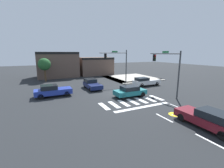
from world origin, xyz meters
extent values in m
plane|color=#232628|center=(0.00, 0.00, 0.00)|extent=(120.00, 120.00, 0.00)
cube|color=silver|center=(-3.61, -4.50, 0.00)|extent=(0.53, 2.40, 0.01)
cube|color=silver|center=(-2.41, -4.50, 0.00)|extent=(0.53, 2.40, 0.01)
cube|color=silver|center=(-1.20, -4.50, 0.00)|extent=(0.53, 2.40, 0.01)
cube|color=silver|center=(0.00, -4.50, 0.00)|extent=(0.53, 2.40, 0.01)
cube|color=silver|center=(1.20, -4.50, 0.00)|extent=(0.53, 2.40, 0.01)
cube|color=silver|center=(2.41, -4.50, 0.00)|extent=(0.53, 2.40, 0.01)
cube|color=silver|center=(3.61, -4.50, 0.00)|extent=(0.53, 2.40, 0.01)
cube|color=white|center=(0.00, -6.50, 0.00)|extent=(6.80, 0.50, 0.01)
cube|color=white|center=(0.00, -9.50, 0.00)|extent=(0.16, 2.00, 0.01)
cube|color=white|center=(0.00, -13.50, 0.00)|extent=(0.16, 2.00, 0.01)
cylinder|color=yellow|center=(1.43, -9.37, 0.00)|extent=(1.10, 1.10, 0.01)
cylinder|color=white|center=(1.18, -9.37, 0.01)|extent=(0.18, 0.18, 0.00)
cylinder|color=white|center=(1.68, -9.37, 0.01)|extent=(0.18, 0.18, 0.00)
cube|color=white|center=(1.43, -9.37, 0.01)|extent=(0.50, 0.04, 0.00)
cube|color=#B2AA9E|center=(9.00, 5.20, 0.07)|extent=(10.00, 1.60, 0.15)
cube|color=#B2AA9E|center=(4.80, 10.00, 0.07)|extent=(1.60, 10.00, 0.15)
cube|color=#B2AA9E|center=(9.00, 10.00, 0.07)|extent=(10.00, 10.00, 0.15)
cube|color=brown|center=(-5.51, 19.13, 2.91)|extent=(8.98, 6.25, 5.82)
cube|color=black|center=(-5.51, 16.20, 5.57)|extent=(8.98, 0.50, 0.50)
cube|color=brown|center=(3.75, 18.51, 2.24)|extent=(8.21, 5.02, 4.48)
cube|color=black|center=(3.75, 16.20, 4.23)|extent=(8.21, 0.50, 0.50)
cylinder|color=#383A3D|center=(5.01, 5.40, 3.06)|extent=(0.18, 0.18, 6.11)
cylinder|color=#383A3D|center=(2.38, 5.40, 5.58)|extent=(5.25, 0.12, 0.12)
cube|color=black|center=(0.84, 5.40, 5.01)|extent=(0.32, 0.32, 0.95)
sphere|color=red|center=(1.01, 5.40, 5.30)|extent=(0.22, 0.22, 0.22)
sphere|color=#4C330C|center=(1.01, 5.40, 5.01)|extent=(0.22, 0.22, 0.22)
sphere|color=#0C3814|center=(1.01, 5.40, 4.71)|extent=(0.22, 0.22, 0.22)
cube|color=#197233|center=(2.64, 5.40, 5.80)|extent=(1.10, 0.03, 0.24)
cylinder|color=#383A3D|center=(5.55, -5.93, 2.91)|extent=(0.18, 0.18, 5.83)
cylinder|color=#383A3D|center=(5.55, -3.28, 5.48)|extent=(0.12, 5.31, 0.12)
cube|color=black|center=(5.55, -1.47, 4.90)|extent=(0.32, 0.32, 0.95)
sphere|color=red|center=(5.55, -1.64, 5.20)|extent=(0.22, 0.22, 0.22)
sphere|color=#4C330C|center=(5.55, -1.64, 4.90)|extent=(0.22, 0.22, 0.22)
sphere|color=#0C3814|center=(5.55, -1.64, 4.61)|extent=(0.22, 0.22, 0.22)
cube|color=#197233|center=(5.55, -3.55, 5.70)|extent=(0.03, 1.10, 0.24)
cube|color=maroon|center=(1.63, -12.19, 0.59)|extent=(1.80, 4.70, 0.61)
cube|color=black|center=(1.63, -12.80, 1.18)|extent=(1.58, 2.40, 0.55)
cylinder|color=black|center=(0.84, -10.59, 0.32)|extent=(0.22, 0.64, 0.64)
cylinder|color=black|center=(2.42, -10.59, 0.32)|extent=(0.22, 0.64, 0.64)
cylinder|color=black|center=(0.84, -13.79, 0.32)|extent=(0.22, 0.64, 0.64)
cube|color=#141E4C|center=(-2.12, 3.73, 0.58)|extent=(1.89, 4.52, 0.62)
cube|color=black|center=(-2.12, 4.85, 1.17)|extent=(1.67, 2.13, 0.56)
cylinder|color=black|center=(-1.29, 2.19, 0.30)|extent=(0.22, 0.60, 0.60)
cylinder|color=black|center=(-2.96, 2.19, 0.30)|extent=(0.22, 0.60, 0.60)
cylinder|color=black|center=(-1.29, 5.26, 0.30)|extent=(0.22, 0.60, 0.60)
cylinder|color=black|center=(-2.96, 5.26, 0.30)|extent=(0.22, 0.60, 0.60)
cube|color=#196B70|center=(0.87, -2.57, 0.60)|extent=(4.11, 1.85, 0.59)
cube|color=black|center=(0.81, -2.57, 1.14)|extent=(2.10, 1.62, 0.50)
cylinder|color=black|center=(-0.53, -3.39, 0.33)|extent=(0.67, 0.22, 0.67)
cylinder|color=black|center=(-0.53, -1.76, 0.33)|extent=(0.67, 0.22, 0.67)
cylinder|color=black|center=(2.27, -3.39, 0.33)|extent=(0.67, 0.22, 0.67)
cylinder|color=black|center=(2.27, -1.76, 0.33)|extent=(0.67, 0.22, 0.67)
cube|color=white|center=(7.10, 1.92, 0.66)|extent=(4.76, 1.73, 0.69)
cube|color=black|center=(6.08, 1.92, 1.24)|extent=(2.08, 1.52, 0.48)
cylinder|color=black|center=(8.72, 2.67, 0.35)|extent=(0.70, 0.22, 0.70)
cylinder|color=black|center=(8.72, 1.16, 0.35)|extent=(0.70, 0.22, 0.70)
cylinder|color=black|center=(5.48, 2.67, 0.35)|extent=(0.70, 0.22, 0.70)
cylinder|color=black|center=(5.48, 1.16, 0.35)|extent=(0.70, 0.22, 0.70)
cube|color=#23389E|center=(-8.08, 1.87, 0.65)|extent=(4.59, 1.85, 0.67)
cube|color=black|center=(-8.58, 1.87, 1.26)|extent=(2.00, 1.63, 0.55)
cylinder|color=black|center=(-6.52, 2.69, 0.35)|extent=(0.70, 0.22, 0.70)
cylinder|color=black|center=(-6.52, 1.06, 0.35)|extent=(0.70, 0.22, 0.70)
cylinder|color=black|center=(-9.64, 2.69, 0.35)|extent=(0.70, 0.22, 0.70)
cylinder|color=black|center=(-9.64, 1.06, 0.35)|extent=(0.70, 0.22, 0.70)
cylinder|color=#4C3823|center=(-8.50, 14.00, 1.40)|extent=(0.36, 0.36, 2.80)
sphere|color=#235628|center=(-8.50, 14.00, 3.40)|extent=(2.41, 2.41, 2.41)
camera|label=1|loc=(-9.51, -18.72, 5.57)|focal=24.34mm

